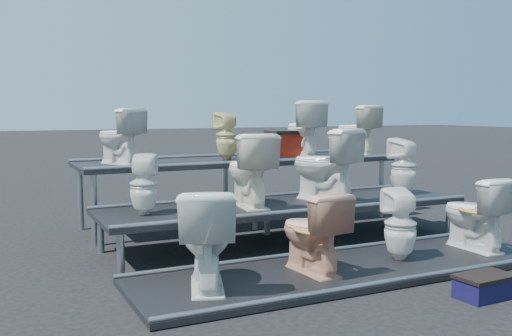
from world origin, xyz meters
name	(u,v)px	position (x,y,z in m)	size (l,w,h in m)	color
ground	(286,243)	(0.00, 0.00, 0.00)	(80.00, 80.00, 0.00)	black
tier_front	(353,269)	(0.00, -1.30, 0.03)	(4.20, 1.20, 0.06)	black
tier_mid	(286,223)	(0.00, 0.00, 0.23)	(4.20, 1.20, 0.46)	black
tier_back	(239,191)	(0.00, 1.30, 0.43)	(4.20, 1.20, 0.86)	black
toilet_0	(206,238)	(-1.46, -1.30, 0.47)	(0.46, 0.81, 0.82)	silver
toilet_1	(312,232)	(-0.45, -1.30, 0.43)	(0.41, 0.72, 0.74)	tan
toilet_2	(400,224)	(0.55, -1.30, 0.41)	(0.31, 0.32, 0.69)	silver
toilet_3	(474,213)	(1.52, -1.30, 0.44)	(0.43, 0.75, 0.76)	silver
toilet_4	(144,185)	(-1.63, 0.00, 0.77)	(0.28, 0.28, 0.61)	silver
toilet_5	(249,170)	(-0.46, 0.00, 0.86)	(0.45, 0.79, 0.80)	silver
toilet_6	(324,164)	(0.50, 0.00, 0.88)	(0.47, 0.83, 0.84)	silver
toilet_7	(404,166)	(1.68, 0.00, 0.81)	(0.32, 0.32, 0.70)	silver
toilet_8	(119,136)	(-1.58, 1.30, 1.20)	(0.38, 0.66, 0.67)	silver
toilet_9	(227,136)	(-0.18, 1.30, 1.17)	(0.28, 0.29, 0.63)	beige
toilet_10	(303,129)	(0.98, 1.30, 1.25)	(0.43, 0.76, 0.77)	silver
toilet_11	(356,130)	(1.88, 1.30, 1.22)	(0.40, 0.70, 0.72)	silver
red_crate	(284,145)	(0.74, 1.42, 1.02)	(0.44, 0.35, 0.32)	maroon
step_stool	(484,288)	(0.52, -2.36, 0.08)	(0.45, 0.27, 0.16)	black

